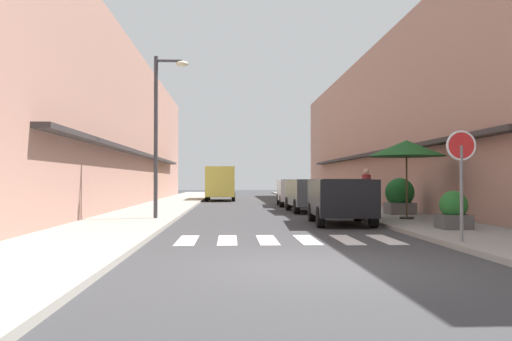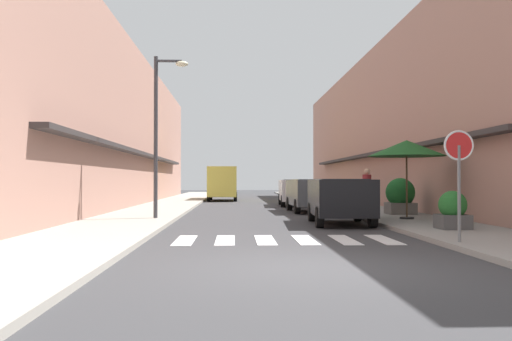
{
  "view_description": "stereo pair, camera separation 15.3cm",
  "coord_description": "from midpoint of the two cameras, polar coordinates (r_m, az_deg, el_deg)",
  "views": [
    {
      "loc": [
        -1.35,
        -8.98,
        1.43
      ],
      "look_at": [
        -0.43,
        10.8,
        1.78
      ],
      "focal_mm": 38.52,
      "sensor_mm": 36.0,
      "label": 1
    },
    {
      "loc": [
        -1.2,
        -8.99,
        1.43
      ],
      "look_at": [
        -0.43,
        10.8,
        1.78
      ],
      "focal_mm": 38.52,
      "sensor_mm": 36.0,
      "label": 2
    }
  ],
  "objects": [
    {
      "name": "ground_plane",
      "position": [
        28.17,
        -0.07,
        -3.93
      ],
      "size": [
        105.14,
        105.14,
        0.0
      ],
      "primitive_type": "plane",
      "color": "#38383A"
    },
    {
      "name": "sidewalk_left",
      "position": [
        28.35,
        -9.77,
        -3.77
      ],
      "size": [
        3.04,
        66.91,
        0.12
      ],
      "primitive_type": "cube",
      "color": "#9E998E",
      "rests_on": "ground_plane"
    },
    {
      "name": "sidewalk_right",
      "position": [
        28.78,
        9.49,
        -3.73
      ],
      "size": [
        3.04,
        66.91,
        0.12
      ],
      "primitive_type": "cube",
      "color": "gray",
      "rests_on": "ground_plane"
    },
    {
      "name": "building_row_left",
      "position": [
        30.56,
        -16.93,
        4.2
      ],
      "size": [
        5.5,
        45.01,
        8.37
      ],
      "color": "#A87A6B",
      "rests_on": "ground_plane"
    },
    {
      "name": "building_row_right",
      "position": [
        31.29,
        16.15,
        4.32
      ],
      "size": [
        5.5,
        45.01,
        8.65
      ],
      "color": "#A87A6B",
      "rests_on": "ground_plane"
    },
    {
      "name": "crosswalk",
      "position": [
        13.19,
        2.92,
        -7.21
      ],
      "size": [
        5.2,
        2.2,
        0.01
      ],
      "color": "silver",
      "rests_on": "ground_plane"
    },
    {
      "name": "parked_car_near",
      "position": [
        17.95,
        8.52,
        -2.63
      ],
      "size": [
        1.96,
        4.02,
        1.47
      ],
      "color": "black",
      "rests_on": "ground_plane"
    },
    {
      "name": "parked_car_mid",
      "position": [
        24.7,
        5.44,
        -2.19
      ],
      "size": [
        1.88,
        4.24,
        1.47
      ],
      "color": "#4C5156",
      "rests_on": "ground_plane"
    },
    {
      "name": "parked_car_far",
      "position": [
        30.54,
        3.88,
        -1.97
      ],
      "size": [
        1.94,
        4.52,
        1.47
      ],
      "color": "silver",
      "rests_on": "ground_plane"
    },
    {
      "name": "delivery_van",
      "position": [
        38.66,
        -3.82,
        -1.05
      ],
      "size": [
        2.02,
        5.41,
        2.37
      ],
      "color": "#D8CC4C",
      "rests_on": "ground_plane"
    },
    {
      "name": "round_street_sign",
      "position": [
        12.43,
        20.21,
        1.36
      ],
      "size": [
        0.65,
        0.07,
        2.37
      ],
      "color": "slate",
      "rests_on": "sidewalk_right"
    },
    {
      "name": "street_lamp",
      "position": [
        19.43,
        -10.05,
        5.23
      ],
      "size": [
        1.19,
        0.28,
        5.63
      ],
      "color": "#38383D",
      "rests_on": "sidewalk_left"
    },
    {
      "name": "cafe_umbrella",
      "position": [
        19.36,
        15.14,
        2.21
      ],
      "size": [
        2.64,
        2.64,
        2.67
      ],
      "color": "#262626",
      "rests_on": "sidewalk_right"
    },
    {
      "name": "planter_corner",
      "position": [
        15.73,
        19.57,
        -3.96
      ],
      "size": [
        0.79,
        0.79,
        1.03
      ],
      "color": "#4C4C4C",
      "rests_on": "sidewalk_right"
    },
    {
      "name": "planter_midblock",
      "position": [
        22.02,
        14.51,
        -2.61
      ],
      "size": [
        1.12,
        1.12,
        1.4
      ],
      "color": "slate",
      "rests_on": "sidewalk_right"
    },
    {
      "name": "pedestrian_walking_near",
      "position": [
        21.73,
        11.2,
        -1.99
      ],
      "size": [
        0.34,
        0.34,
        1.76
      ],
      "rotation": [
        0.0,
        0.0,
        3.8
      ],
      "color": "#282B33",
      "rests_on": "sidewalk_right"
    }
  ]
}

